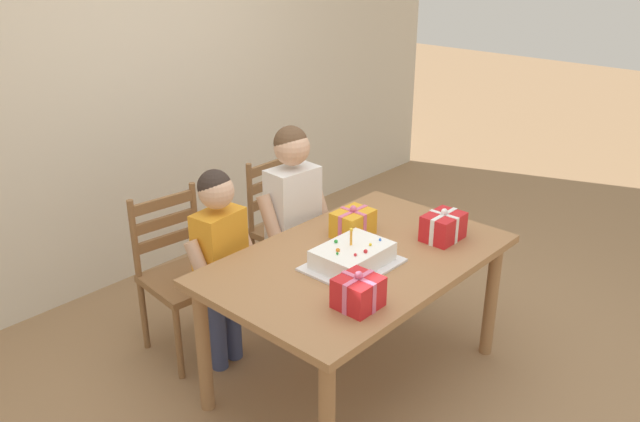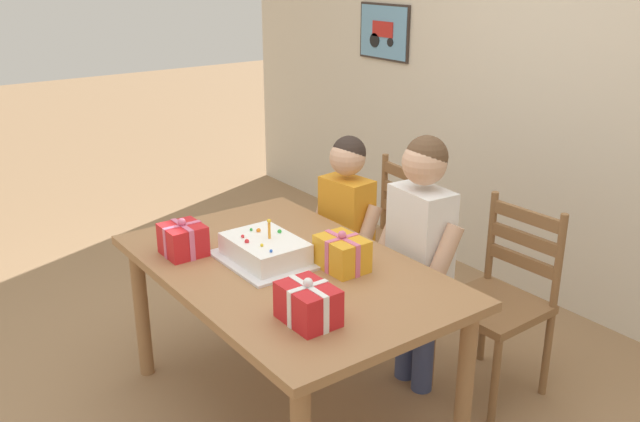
{
  "view_description": "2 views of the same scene",
  "coord_description": "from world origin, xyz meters",
  "px_view_note": "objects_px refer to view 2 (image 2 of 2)",
  "views": [
    {
      "loc": [
        -2.26,
        -1.79,
        2.21
      ],
      "look_at": [
        -0.09,
        0.18,
        0.96
      ],
      "focal_mm": 36.44,
      "sensor_mm": 36.0,
      "label": 1
    },
    {
      "loc": [
        2.25,
        -1.47,
        1.97
      ],
      "look_at": [
        -0.06,
        0.22,
        0.92
      ],
      "focal_mm": 38.82,
      "sensor_mm": 36.0,
      "label": 2
    }
  ],
  "objects_px": {
    "birthday_cake": "(265,250)",
    "dining_table": "(287,284)",
    "child_younger": "(346,220)",
    "gift_box_beside_cake": "(342,253)",
    "gift_box_red_large": "(308,304)",
    "gift_box_corner_small": "(183,240)",
    "chair_right": "(499,300)",
    "child_older": "(420,240)",
    "chair_left": "(381,244)"
  },
  "relations": [
    {
      "from": "birthday_cake",
      "to": "dining_table",
      "type": "bearing_deg",
      "value": 23.65
    },
    {
      "from": "child_younger",
      "to": "dining_table",
      "type": "bearing_deg",
      "value": -59.16
    },
    {
      "from": "dining_table",
      "to": "gift_box_beside_cake",
      "type": "distance_m",
      "value": 0.29
    },
    {
      "from": "gift_box_red_large",
      "to": "gift_box_corner_small",
      "type": "relative_size",
      "value": 1.2
    },
    {
      "from": "dining_table",
      "to": "birthday_cake",
      "type": "bearing_deg",
      "value": -156.35
    },
    {
      "from": "gift_box_beside_cake",
      "to": "gift_box_corner_small",
      "type": "height_order",
      "value": "gift_box_beside_cake"
    },
    {
      "from": "birthday_cake",
      "to": "chair_right",
      "type": "bearing_deg",
      "value": 61.45
    },
    {
      "from": "gift_box_beside_cake",
      "to": "child_younger",
      "type": "relative_size",
      "value": 0.19
    },
    {
      "from": "birthday_cake",
      "to": "child_younger",
      "type": "bearing_deg",
      "value": 112.25
    },
    {
      "from": "dining_table",
      "to": "child_older",
      "type": "bearing_deg",
      "value": 74.56
    },
    {
      "from": "chair_right",
      "to": "gift_box_beside_cake",
      "type": "bearing_deg",
      "value": -109.08
    },
    {
      "from": "dining_table",
      "to": "child_younger",
      "type": "relative_size",
      "value": 1.35
    },
    {
      "from": "gift_box_corner_small",
      "to": "child_younger",
      "type": "distance_m",
      "value": 0.92
    },
    {
      "from": "chair_left",
      "to": "child_younger",
      "type": "relative_size",
      "value": 0.81
    },
    {
      "from": "gift_box_red_large",
      "to": "child_older",
      "type": "relative_size",
      "value": 0.18
    },
    {
      "from": "gift_box_beside_cake",
      "to": "child_older",
      "type": "xyz_separation_m",
      "value": [
        0.01,
        0.45,
        -0.05
      ]
    },
    {
      "from": "birthday_cake",
      "to": "child_older",
      "type": "relative_size",
      "value": 0.35
    },
    {
      "from": "child_older",
      "to": "gift_box_red_large",
      "type": "bearing_deg",
      "value": -71.4
    },
    {
      "from": "dining_table",
      "to": "gift_box_beside_cake",
      "type": "height_order",
      "value": "gift_box_beside_cake"
    },
    {
      "from": "gift_box_beside_cake",
      "to": "gift_box_corner_small",
      "type": "relative_size",
      "value": 1.17
    },
    {
      "from": "dining_table",
      "to": "gift_box_red_large",
      "type": "xyz_separation_m",
      "value": [
        0.45,
        -0.2,
        0.16
      ]
    },
    {
      "from": "dining_table",
      "to": "chair_right",
      "type": "distance_m",
      "value": 1.02
    },
    {
      "from": "gift_box_corner_small",
      "to": "chair_right",
      "type": "bearing_deg",
      "value": 56.84
    },
    {
      "from": "dining_table",
      "to": "gift_box_red_large",
      "type": "bearing_deg",
      "value": -24.26
    },
    {
      "from": "chair_right",
      "to": "dining_table",
      "type": "bearing_deg",
      "value": -114.76
    },
    {
      "from": "gift_box_beside_cake",
      "to": "chair_left",
      "type": "bearing_deg",
      "value": 128.26
    },
    {
      "from": "gift_box_corner_small",
      "to": "child_younger",
      "type": "xyz_separation_m",
      "value": [
        -0.0,
        0.92,
        -0.11
      ]
    },
    {
      "from": "dining_table",
      "to": "chair_right",
      "type": "height_order",
      "value": "chair_right"
    },
    {
      "from": "dining_table",
      "to": "gift_box_beside_cake",
      "type": "bearing_deg",
      "value": 46.37
    },
    {
      "from": "dining_table",
      "to": "gift_box_red_large",
      "type": "distance_m",
      "value": 0.52
    },
    {
      "from": "dining_table",
      "to": "birthday_cake",
      "type": "distance_m",
      "value": 0.17
    },
    {
      "from": "gift_box_beside_cake",
      "to": "chair_right",
      "type": "relative_size",
      "value": 0.23
    },
    {
      "from": "chair_left",
      "to": "child_older",
      "type": "xyz_separation_m",
      "value": [
        0.59,
        -0.29,
        0.29
      ]
    },
    {
      "from": "gift_box_red_large",
      "to": "dining_table",
      "type": "bearing_deg",
      "value": 155.74
    },
    {
      "from": "chair_right",
      "to": "child_younger",
      "type": "distance_m",
      "value": 0.87
    },
    {
      "from": "gift_box_red_large",
      "to": "chair_left",
      "type": "distance_m",
      "value": 1.45
    },
    {
      "from": "chair_left",
      "to": "child_younger",
      "type": "xyz_separation_m",
      "value": [
        0.05,
        -0.29,
        0.22
      ]
    },
    {
      "from": "gift_box_beside_cake",
      "to": "gift_box_red_large",
      "type": "bearing_deg",
      "value": -52.89
    },
    {
      "from": "gift_box_beside_cake",
      "to": "birthday_cake",
      "type": "bearing_deg",
      "value": -140.67
    },
    {
      "from": "chair_right",
      "to": "chair_left",
      "type": "bearing_deg",
      "value": -179.99
    },
    {
      "from": "chair_right",
      "to": "child_younger",
      "type": "relative_size",
      "value": 0.81
    },
    {
      "from": "dining_table",
      "to": "gift_box_corner_small",
      "type": "xyz_separation_m",
      "value": [
        -0.37,
        -0.3,
        0.16
      ]
    },
    {
      "from": "gift_box_corner_small",
      "to": "chair_right",
      "type": "relative_size",
      "value": 0.2
    },
    {
      "from": "chair_left",
      "to": "birthday_cake",
      "type": "bearing_deg",
      "value": -71.56
    },
    {
      "from": "gift_box_beside_cake",
      "to": "child_younger",
      "type": "distance_m",
      "value": 0.71
    },
    {
      "from": "gift_box_corner_small",
      "to": "dining_table",
      "type": "bearing_deg",
      "value": 38.85
    },
    {
      "from": "gift_box_corner_small",
      "to": "child_younger",
      "type": "height_order",
      "value": "child_younger"
    },
    {
      "from": "gift_box_red_large",
      "to": "child_older",
      "type": "height_order",
      "value": "child_older"
    },
    {
      "from": "gift_box_beside_cake",
      "to": "chair_right",
      "type": "height_order",
      "value": "chair_right"
    },
    {
      "from": "birthday_cake",
      "to": "gift_box_corner_small",
      "type": "height_order",
      "value": "birthday_cake"
    }
  ]
}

